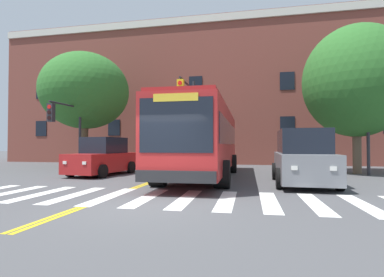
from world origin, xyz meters
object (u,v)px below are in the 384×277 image
city_bus (204,139)px  street_tree_curbside_small (85,91)px  car_grey_far_lane (302,158)px  car_red_near_lane (103,158)px  traffic_light_overhead (189,108)px  traffic_light_far_corner (67,122)px  street_tree_curbside_large (356,81)px

city_bus → street_tree_curbside_small: 10.83m
car_grey_far_lane → city_bus: bearing=157.4°
car_red_near_lane → car_grey_far_lane: 9.86m
traffic_light_overhead → street_tree_curbside_small: (-7.87, 1.91, 1.61)m
traffic_light_far_corner → traffic_light_overhead: (7.07, 1.26, 0.81)m
street_tree_curbside_large → traffic_light_far_corner: bearing=-172.6°
traffic_light_far_corner → traffic_light_overhead: traffic_light_overhead is taller
traffic_light_far_corner → street_tree_curbside_small: size_ratio=0.56×
car_red_near_lane → street_tree_curbside_large: street_tree_curbside_large is taller
traffic_light_far_corner → street_tree_curbside_large: street_tree_curbside_large is taller
car_red_near_lane → car_grey_far_lane: size_ratio=0.90×
car_red_near_lane → traffic_light_overhead: traffic_light_overhead is taller
car_grey_far_lane → street_tree_curbside_small: 15.51m
car_grey_far_lane → traffic_light_far_corner: traffic_light_far_corner is taller
traffic_light_far_corner → traffic_light_overhead: bearing=10.1°
city_bus → car_red_near_lane: bearing=178.9°
car_red_near_lane → car_grey_far_lane: car_grey_far_lane is taller
city_bus → traffic_light_far_corner: size_ratio=2.56×
traffic_light_far_corner → street_tree_curbside_large: size_ratio=0.55×
traffic_light_far_corner → street_tree_curbside_small: bearing=104.1°
traffic_light_overhead → street_tree_curbside_large: (9.27, 0.88, 1.35)m
city_bus → car_red_near_lane: (-5.38, 0.10, -0.99)m
car_grey_far_lane → traffic_light_overhead: size_ratio=0.88×
traffic_light_far_corner → street_tree_curbside_small: (-0.79, 3.17, 2.43)m
city_bus → car_red_near_lane: city_bus is taller
street_tree_curbside_large → street_tree_curbside_small: street_tree_curbside_large is taller
traffic_light_overhead → car_grey_far_lane: bearing=-38.4°
traffic_light_far_corner → traffic_light_overhead: 7.23m
car_red_near_lane → street_tree_curbside_small: 7.37m
traffic_light_far_corner → street_tree_curbside_large: bearing=7.4°
city_bus → car_grey_far_lane: size_ratio=2.34×
street_tree_curbside_large → car_red_near_lane: bearing=-165.6°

